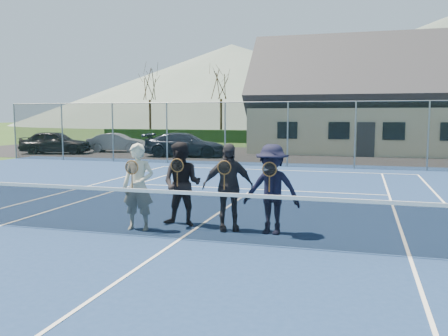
# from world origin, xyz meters

# --- Properties ---
(ground) EXTENTS (220.00, 220.00, 0.00)m
(ground) POSITION_xyz_m (0.00, 20.00, 0.00)
(ground) COLOR #254117
(ground) RESTS_ON ground
(court_surface) EXTENTS (30.00, 30.00, 0.02)m
(court_surface) POSITION_xyz_m (0.00, 0.00, 0.01)
(court_surface) COLOR navy
(court_surface) RESTS_ON ground
(tarmac_carpark) EXTENTS (40.00, 12.00, 0.01)m
(tarmac_carpark) POSITION_xyz_m (-4.00, 20.00, 0.01)
(tarmac_carpark) COLOR black
(tarmac_carpark) RESTS_ON ground
(hedge_row) EXTENTS (40.00, 1.20, 1.10)m
(hedge_row) POSITION_xyz_m (0.00, 32.00, 0.55)
(hedge_row) COLOR black
(hedge_row) RESTS_ON ground
(hill_west) EXTENTS (110.00, 110.00, 18.00)m
(hill_west) POSITION_xyz_m (-25.00, 95.00, 9.00)
(hill_west) COLOR slate
(hill_west) RESTS_ON ground
(car_a) EXTENTS (4.51, 2.70, 1.44)m
(car_a) POSITION_xyz_m (-15.00, 17.04, 0.72)
(car_a) COLOR black
(car_a) RESTS_ON ground
(car_b) EXTENTS (3.90, 2.00, 1.22)m
(car_b) POSITION_xyz_m (-12.02, 19.36, 0.61)
(car_b) COLOR gray
(car_b) RESTS_ON ground
(car_c) EXTENTS (4.92, 2.40, 1.38)m
(car_c) POSITION_xyz_m (-6.47, 17.28, 0.69)
(car_c) COLOR black
(car_c) RESTS_ON ground
(court_markings) EXTENTS (11.03, 23.83, 0.01)m
(court_markings) POSITION_xyz_m (0.00, 0.00, 0.02)
(court_markings) COLOR white
(court_markings) RESTS_ON court_surface
(tennis_net) EXTENTS (11.68, 0.08, 1.10)m
(tennis_net) POSITION_xyz_m (0.00, 0.00, 0.54)
(tennis_net) COLOR slate
(tennis_net) RESTS_ON ground
(perimeter_fence) EXTENTS (30.07, 0.07, 3.02)m
(perimeter_fence) POSITION_xyz_m (0.00, 13.50, 1.52)
(perimeter_fence) COLOR slate
(perimeter_fence) RESTS_ON ground
(clubhouse) EXTENTS (15.60, 8.20, 7.70)m
(clubhouse) POSITION_xyz_m (4.00, 24.00, 3.99)
(clubhouse) COLOR beige
(clubhouse) RESTS_ON ground
(tree_a) EXTENTS (3.20, 3.20, 7.77)m
(tree_a) POSITION_xyz_m (-16.00, 33.00, 5.79)
(tree_a) COLOR #332012
(tree_a) RESTS_ON ground
(tree_b) EXTENTS (3.20, 3.20, 7.77)m
(tree_b) POSITION_xyz_m (-9.00, 33.00, 5.79)
(tree_b) COLOR #332312
(tree_b) RESTS_ON ground
(tree_c) EXTENTS (3.20, 3.20, 7.77)m
(tree_c) POSITION_xyz_m (2.00, 33.00, 5.79)
(tree_c) COLOR #382214
(tree_c) RESTS_ON ground
(player_a) EXTENTS (0.70, 0.53, 1.80)m
(player_a) POSITION_xyz_m (-1.11, 0.49, 0.92)
(player_a) COLOR beige
(player_a) RESTS_ON court_surface
(player_b) EXTENTS (0.89, 0.70, 1.80)m
(player_b) POSITION_xyz_m (-0.38, 1.10, 0.92)
(player_b) COLOR black
(player_b) RESTS_ON court_surface
(player_c) EXTENTS (1.14, 0.80, 1.80)m
(player_c) POSITION_xyz_m (0.67, 0.98, 0.92)
(player_c) COLOR #26252A
(player_c) RESTS_ON court_surface
(player_d) EXTENTS (1.23, 0.80, 1.80)m
(player_d) POSITION_xyz_m (1.59, 0.93, 0.92)
(player_d) COLOR black
(player_d) RESTS_ON court_surface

